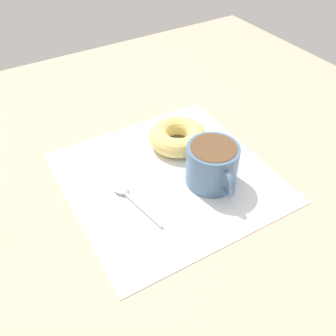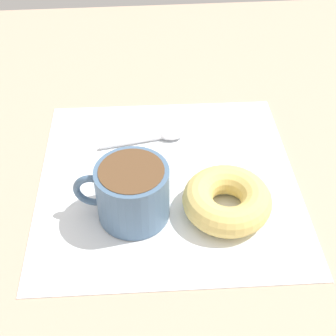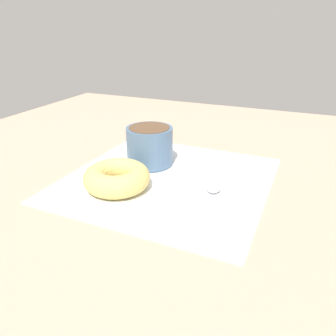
{
  "view_description": "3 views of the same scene",
  "coord_description": "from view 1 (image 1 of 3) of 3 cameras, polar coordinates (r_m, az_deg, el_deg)",
  "views": [
    {
      "loc": [
        -41.43,
        28.41,
        47.3
      ],
      "look_at": [
        1.38,
        2.25,
        2.3
      ],
      "focal_mm": 40.0,
      "sensor_mm": 36.0,
      "label": 1
    },
    {
      "loc": [
        -2.45,
        -44.48,
        45.95
      ],
      "look_at": [
        1.38,
        2.25,
        2.3
      ],
      "focal_mm": 50.0,
      "sensor_mm": 36.0,
      "label": 2
    },
    {
      "loc": [
        51.49,
        23.53,
        26.68
      ],
      "look_at": [
        1.38,
        2.25,
        2.3
      ],
      "focal_mm": 35.0,
      "sensor_mm": 36.0,
      "label": 3
    }
  ],
  "objects": [
    {
      "name": "donut",
      "position": [
        0.75,
        1.5,
        4.81
      ],
      "size": [
        11.48,
        11.48,
        3.91
      ],
      "primitive_type": "torus",
      "color": "#E5C66B",
      "rests_on": "napkin"
    },
    {
      "name": "napkin",
      "position": [
        0.69,
        0.0,
        -1.33
      ],
      "size": [
        36.59,
        36.59,
        0.3
      ],
      "primitive_type": "cube",
      "rotation": [
        0.0,
        0.0,
        -0.02
      ],
      "color": "white",
      "rests_on": "ground_plane"
    },
    {
      "name": "ground_plane",
      "position": [
        0.7,
        2.18,
        -2.02
      ],
      "size": [
        120.0,
        120.0,
        2.0
      ],
      "primitive_type": "cube",
      "color": "tan"
    },
    {
      "name": "spoon",
      "position": [
        0.65,
        -6.39,
        -3.92
      ],
      "size": [
        13.16,
        3.73,
        0.9
      ],
      "color": "silver",
      "rests_on": "napkin"
    },
    {
      "name": "coffee_cup",
      "position": [
        0.66,
        6.8,
        0.59
      ],
      "size": [
        12.14,
        9.19,
        7.62
      ],
      "color": "slate",
      "rests_on": "napkin"
    }
  ]
}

